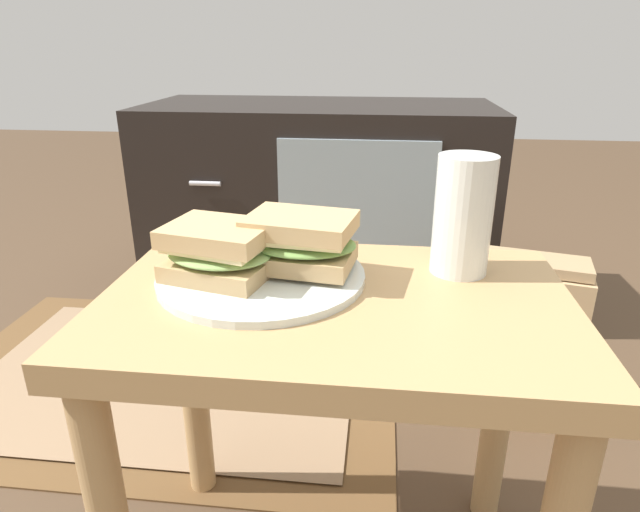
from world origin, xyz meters
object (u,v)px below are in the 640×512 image
sandwich_front (219,251)px  sandwich_back (301,241)px  tv_cabinet (319,206)px  paper_bag (524,335)px  beer_glass (463,217)px  plate (262,276)px

sandwich_front → sandwich_back: bearing=17.5°
sandwich_back → tv_cabinet: bearing=95.1°
sandwich_back → paper_bag: size_ratio=0.44×
tv_cabinet → beer_glass: 0.93m
sandwich_front → beer_glass: beer_glass is taller
sandwich_front → beer_glass: bearing=13.5°
beer_glass → paper_bag: (0.21, 0.36, -0.37)m
plate → sandwich_front: size_ratio=1.70×
sandwich_front → beer_glass: (0.30, 0.07, 0.03)m
tv_cabinet → plate: tv_cabinet is taller
sandwich_front → paper_bag: 0.74m
tv_cabinet → sandwich_back: tv_cabinet is taller
sandwich_back → beer_glass: beer_glass is taller
sandwich_front → sandwich_back: (0.10, 0.03, 0.01)m
sandwich_front → tv_cabinet: bearing=88.9°
sandwich_back → beer_glass: bearing=11.5°
paper_bag → sandwich_front: bearing=-139.3°
plate → sandwich_back: bearing=17.5°
tv_cabinet → paper_bag: tv_cabinet is taller
sandwich_front → sandwich_back: sandwich_back is taller
tv_cabinet → sandwich_back: 0.93m
sandwich_back → beer_glass: 0.21m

